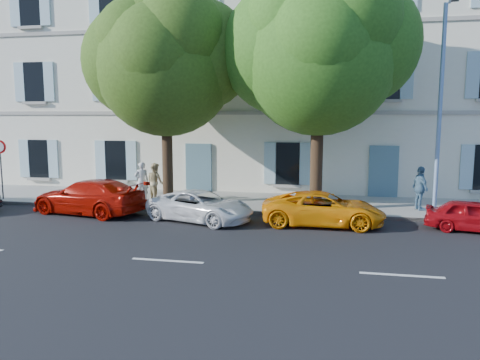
% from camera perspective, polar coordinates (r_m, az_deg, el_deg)
% --- Properties ---
extents(ground, '(90.00, 90.00, 0.00)m').
position_cam_1_polar(ground, '(16.54, -4.09, -5.67)').
color(ground, black).
extents(sidewalk, '(36.00, 4.50, 0.15)m').
position_cam_1_polar(sidewalk, '(20.76, -0.87, -2.66)').
color(sidewalk, '#A09E96').
rests_on(sidewalk, ground).
extents(kerb, '(36.00, 0.16, 0.16)m').
position_cam_1_polar(kerb, '(18.68, -2.25, -3.83)').
color(kerb, '#9E998E').
rests_on(kerb, ground).
extents(building, '(28.00, 7.00, 12.00)m').
position_cam_1_polar(building, '(26.15, 1.78, 12.54)').
color(building, silver).
rests_on(building, ground).
extents(car_red_coupe, '(5.03, 2.87, 1.37)m').
position_cam_1_polar(car_red_coupe, '(19.41, -17.95, -1.95)').
color(car_red_coupe, '#A80F04').
rests_on(car_red_coupe, ground).
extents(car_white_coupe, '(4.42, 3.06, 1.12)m').
position_cam_1_polar(car_white_coupe, '(17.30, -4.85, -3.18)').
color(car_white_coupe, white).
rests_on(car_white_coupe, ground).
extents(car_yellow_supercar, '(4.30, 2.01, 1.19)m').
position_cam_1_polar(car_yellow_supercar, '(16.82, 10.13, -3.46)').
color(car_yellow_supercar, '#FF960A').
rests_on(car_yellow_supercar, ground).
extents(car_red_hatchback, '(3.33, 1.90, 1.07)m').
position_cam_1_polar(car_red_hatchback, '(17.54, 26.71, -3.94)').
color(car_red_hatchback, '#9F090F').
rests_on(car_red_hatchback, ground).
extents(tree_left, '(5.68, 5.68, 8.81)m').
position_cam_1_polar(tree_left, '(20.02, -9.07, 13.36)').
color(tree_left, '#3A2819').
rests_on(tree_left, sidewalk).
extents(tree_right, '(5.97, 5.97, 9.19)m').
position_cam_1_polar(tree_right, '(18.65, 9.58, 14.47)').
color(tree_right, '#3A2819').
rests_on(tree_right, sidewalk).
extents(road_sign, '(0.61, 0.14, 2.65)m').
position_cam_1_polar(road_sign, '(23.38, -27.21, 2.56)').
color(road_sign, '#383A3D').
rests_on(road_sign, sidewalk).
extents(street_lamp, '(0.32, 1.65, 7.70)m').
position_cam_1_polar(street_lamp, '(18.46, 23.36, 9.24)').
color(street_lamp, '#7293BF').
rests_on(street_lamp, sidewalk).
extents(pedestrian_a, '(0.74, 0.68, 1.71)m').
position_cam_1_polar(pedestrian_a, '(21.00, -11.89, -0.14)').
color(pedestrian_a, silver).
rests_on(pedestrian_a, sidewalk).
extents(pedestrian_b, '(1.04, 1.01, 1.68)m').
position_cam_1_polar(pedestrian_b, '(20.71, -10.29, -0.24)').
color(pedestrian_b, tan).
rests_on(pedestrian_b, sidewalk).
extents(pedestrian_c, '(0.74, 1.10, 1.74)m').
position_cam_1_polar(pedestrian_c, '(19.76, 21.11, -0.95)').
color(pedestrian_c, slate).
rests_on(pedestrian_c, sidewalk).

